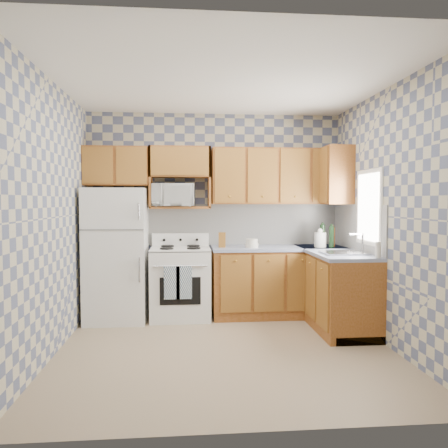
% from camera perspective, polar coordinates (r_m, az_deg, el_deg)
% --- Properties ---
extents(floor, '(3.40, 3.40, 0.00)m').
position_cam_1_polar(floor, '(4.64, 0.21, -16.13)').
color(floor, '#907A5F').
rests_on(floor, ground).
extents(back_wall, '(3.40, 0.02, 2.70)m').
position_cam_1_polar(back_wall, '(5.98, -1.20, 1.38)').
color(back_wall, slate).
rests_on(back_wall, ground).
extents(right_wall, '(0.02, 3.20, 2.70)m').
position_cam_1_polar(right_wall, '(4.84, 20.67, 0.81)').
color(right_wall, slate).
rests_on(right_wall, ground).
extents(backsplash_back, '(2.60, 0.02, 0.56)m').
position_cam_1_polar(backsplash_back, '(6.01, 2.62, -0.04)').
color(backsplash_back, silver).
rests_on(backsplash_back, back_wall).
extents(backsplash_right, '(0.02, 1.60, 0.56)m').
position_cam_1_polar(backsplash_right, '(5.58, 16.98, -0.41)').
color(backsplash_right, silver).
rests_on(backsplash_right, right_wall).
extents(refrigerator, '(0.75, 0.70, 1.68)m').
position_cam_1_polar(refrigerator, '(5.72, -13.83, -3.91)').
color(refrigerator, white).
rests_on(refrigerator, floor).
extents(stove_body, '(0.76, 0.65, 0.90)m').
position_cam_1_polar(stove_body, '(5.74, -5.70, -7.75)').
color(stove_body, white).
rests_on(stove_body, floor).
extents(cooktop, '(0.76, 0.65, 0.02)m').
position_cam_1_polar(cooktop, '(5.67, -5.72, -3.23)').
color(cooktop, silver).
rests_on(cooktop, stove_body).
extents(backguard, '(0.76, 0.08, 0.17)m').
position_cam_1_polar(backguard, '(5.93, -5.70, -2.03)').
color(backguard, white).
rests_on(backguard, cooktop).
extents(dish_towel_left, '(0.19, 0.02, 0.40)m').
position_cam_1_polar(dish_towel_left, '(5.39, -6.82, -7.62)').
color(dish_towel_left, navy).
rests_on(dish_towel_left, stove_body).
extents(dish_towel_right, '(0.19, 0.02, 0.40)m').
position_cam_1_polar(dish_towel_right, '(5.38, -5.24, -7.62)').
color(dish_towel_right, navy).
rests_on(dish_towel_right, stove_body).
extents(base_cabinets_back, '(1.75, 0.60, 0.88)m').
position_cam_1_polar(base_cabinets_back, '(5.89, 7.11, -7.57)').
color(base_cabinets_back, brown).
rests_on(base_cabinets_back, floor).
extents(base_cabinets_right, '(0.60, 1.60, 0.88)m').
position_cam_1_polar(base_cabinets_right, '(5.57, 14.07, -8.25)').
color(base_cabinets_right, brown).
rests_on(base_cabinets_right, floor).
extents(countertop_back, '(1.77, 0.63, 0.04)m').
position_cam_1_polar(countertop_back, '(5.82, 7.15, -3.13)').
color(countertop_back, slate).
rests_on(countertop_back, base_cabinets_back).
extents(countertop_right, '(0.63, 1.60, 0.04)m').
position_cam_1_polar(countertop_right, '(5.50, 14.08, -3.55)').
color(countertop_right, slate).
rests_on(countertop_right, base_cabinets_right).
extents(upper_cabinets_back, '(1.75, 0.33, 0.74)m').
position_cam_1_polar(upper_cabinets_back, '(5.93, 6.93, 6.18)').
color(upper_cabinets_back, brown).
rests_on(upper_cabinets_back, back_wall).
extents(upper_cabinets_fridge, '(0.82, 0.33, 0.50)m').
position_cam_1_polar(upper_cabinets_fridge, '(5.88, -13.84, 7.31)').
color(upper_cabinets_fridge, brown).
rests_on(upper_cabinets_fridge, back_wall).
extents(upper_cabinets_right, '(0.33, 0.70, 0.74)m').
position_cam_1_polar(upper_cabinets_right, '(5.95, 14.05, 6.10)').
color(upper_cabinets_right, brown).
rests_on(upper_cabinets_right, right_wall).
extents(microwave_shelf, '(0.80, 0.33, 0.03)m').
position_cam_1_polar(microwave_shelf, '(5.80, -5.73, 2.16)').
color(microwave_shelf, brown).
rests_on(microwave_shelf, back_wall).
extents(microwave, '(0.56, 0.39, 0.30)m').
position_cam_1_polar(microwave, '(5.76, -6.59, 3.78)').
color(microwave, white).
rests_on(microwave, microwave_shelf).
extents(sink, '(0.48, 0.40, 0.03)m').
position_cam_1_polar(sink, '(5.17, 15.41, -3.70)').
color(sink, '#B7B7BC').
rests_on(sink, countertop_right).
extents(window, '(0.02, 0.66, 0.86)m').
position_cam_1_polar(window, '(5.25, 18.41, 2.09)').
color(window, white).
rests_on(window, right_wall).
extents(bottle_0, '(0.07, 0.07, 0.30)m').
position_cam_1_polar(bottle_0, '(5.82, 12.72, -1.51)').
color(bottle_0, black).
rests_on(bottle_0, countertop_back).
extents(bottle_1, '(0.07, 0.07, 0.28)m').
position_cam_1_polar(bottle_1, '(5.80, 13.85, -1.64)').
color(bottle_1, black).
rests_on(bottle_1, countertop_back).
extents(bottle_2, '(0.07, 0.07, 0.26)m').
position_cam_1_polar(bottle_2, '(5.91, 13.99, -1.65)').
color(bottle_2, brown).
rests_on(bottle_2, countertop_back).
extents(knife_block, '(0.10, 0.10, 0.19)m').
position_cam_1_polar(knife_block, '(5.66, -0.25, -2.08)').
color(knife_block, brown).
rests_on(knife_block, countertop_back).
extents(electric_kettle, '(0.15, 0.15, 0.19)m').
position_cam_1_polar(electric_kettle, '(5.81, 12.45, -2.03)').
color(electric_kettle, white).
rests_on(electric_kettle, countertop_back).
extents(food_containers, '(0.17, 0.17, 0.11)m').
position_cam_1_polar(food_containers, '(5.64, 3.65, -2.53)').
color(food_containers, beige).
rests_on(food_containers, countertop_back).
extents(soap_bottle, '(0.06, 0.06, 0.17)m').
position_cam_1_polar(soap_bottle, '(4.88, 19.49, -3.22)').
color(soap_bottle, beige).
rests_on(soap_bottle, countertop_right).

